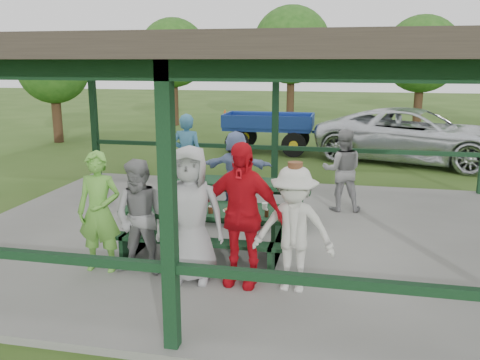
% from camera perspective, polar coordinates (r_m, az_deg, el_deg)
% --- Properties ---
extents(ground, '(90.00, 90.00, 0.00)m').
position_cam_1_polar(ground, '(9.16, 0.43, -6.46)').
color(ground, '#2F4C17').
rests_on(ground, ground).
extents(concrete_slab, '(10.00, 8.00, 0.10)m').
position_cam_1_polar(concrete_slab, '(9.14, 0.43, -6.16)').
color(concrete_slab, slate).
rests_on(concrete_slab, ground).
extents(pavilion_structure, '(10.60, 8.60, 3.24)m').
position_cam_1_polar(pavilion_structure, '(8.62, 0.47, 13.78)').
color(pavilion_structure, black).
rests_on(pavilion_structure, concrete_slab).
extents(picnic_table_near, '(2.58, 1.39, 0.75)m').
position_cam_1_polar(picnic_table_near, '(7.95, -3.88, -5.21)').
color(picnic_table_near, black).
rests_on(picnic_table_near, concrete_slab).
extents(picnic_table_far, '(2.84, 1.39, 0.75)m').
position_cam_1_polar(picnic_table_far, '(9.80, -0.62, -1.56)').
color(picnic_table_far, black).
rests_on(picnic_table_far, concrete_slab).
extents(table_setting, '(2.39, 0.45, 0.10)m').
position_cam_1_polar(table_setting, '(7.88, -3.76, -3.02)').
color(table_setting, white).
rests_on(table_setting, picnic_table_near).
extents(contestant_green, '(0.67, 0.47, 1.76)m').
position_cam_1_polar(contestant_green, '(7.55, -15.52, -3.47)').
color(contestant_green, '#5FA539').
rests_on(contestant_green, concrete_slab).
extents(contestant_grey_left, '(0.82, 0.64, 1.67)m').
position_cam_1_polar(contestant_grey_left, '(7.28, -11.00, -4.21)').
color(contestant_grey_left, gray).
rests_on(contestant_grey_left, concrete_slab).
extents(contestant_grey_mid, '(0.99, 0.70, 1.90)m').
position_cam_1_polar(contestant_grey_mid, '(6.95, -5.56, -3.87)').
color(contestant_grey_mid, '#969799').
rests_on(contestant_grey_mid, concrete_slab).
extents(contestant_red, '(1.21, 0.64, 1.97)m').
position_cam_1_polar(contestant_red, '(6.80, 0.09, -3.88)').
color(contestant_red, red).
rests_on(contestant_red, concrete_slab).
extents(contestant_white_fedora, '(1.14, 0.71, 1.74)m').
position_cam_1_polar(contestant_white_fedora, '(6.68, 6.04, -5.52)').
color(contestant_white_fedora, silver).
rests_on(contestant_white_fedora, concrete_slab).
extents(spectator_lblue, '(1.51, 0.57, 1.59)m').
position_cam_1_polar(spectator_lblue, '(10.58, -0.44, 1.30)').
color(spectator_lblue, '#8498CC').
rests_on(spectator_lblue, concrete_slab).
extents(spectator_blue, '(0.69, 0.46, 1.87)m').
position_cam_1_polar(spectator_blue, '(11.31, -5.95, 2.72)').
color(spectator_blue, teal).
rests_on(spectator_blue, concrete_slab).
extents(spectator_grey, '(0.86, 0.70, 1.67)m').
position_cam_1_polar(spectator_grey, '(10.45, 11.43, 1.09)').
color(spectator_grey, gray).
rests_on(spectator_grey, concrete_slab).
extents(pickup_truck, '(6.52, 4.43, 1.66)m').
position_cam_1_polar(pickup_truck, '(16.65, 19.11, 4.73)').
color(pickup_truck, silver).
rests_on(pickup_truck, ground).
extents(farm_trailer, '(4.08, 1.83, 1.43)m').
position_cam_1_polar(farm_trailer, '(17.57, 3.25, 5.44)').
color(farm_trailer, navy).
rests_on(farm_trailer, ground).
extents(tree_far_left, '(3.26, 3.26, 5.09)m').
position_cam_1_polar(tree_far_left, '(25.09, -7.51, 13.94)').
color(tree_far_left, '#342414').
rests_on(tree_far_left, ground).
extents(tree_left, '(3.58, 3.58, 5.60)m').
position_cam_1_polar(tree_left, '(24.44, 5.81, 14.82)').
color(tree_left, '#342414').
rests_on(tree_left, ground).
extents(tree_mid, '(3.16, 3.16, 4.94)m').
position_cam_1_polar(tree_mid, '(22.85, 19.75, 13.13)').
color(tree_mid, '#342414').
rests_on(tree_mid, ground).
extents(tree_edge_left, '(2.66, 2.66, 4.16)m').
position_cam_1_polar(tree_edge_left, '(20.78, -20.25, 11.68)').
color(tree_edge_left, '#342414').
rests_on(tree_edge_left, ground).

